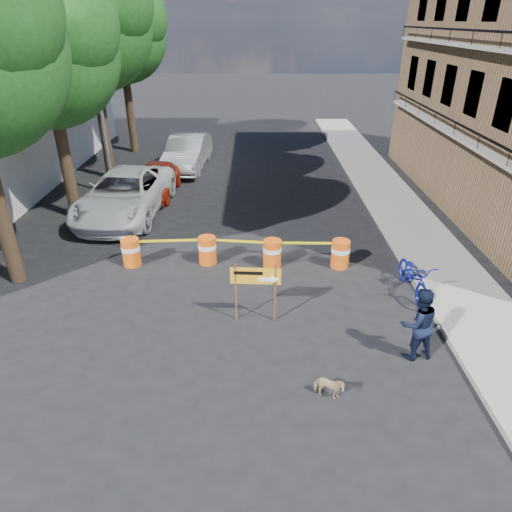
{
  "coord_description": "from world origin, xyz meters",
  "views": [
    {
      "loc": [
        0.33,
        -9.88,
        7.0
      ],
      "look_at": [
        0.36,
        1.04,
        1.3
      ],
      "focal_mm": 32.0,
      "sensor_mm": 36.0,
      "label": 1
    }
  ],
  "objects_px": {
    "sedan_red": "(156,180)",
    "suv_white": "(125,194)",
    "pedestrian": "(418,324)",
    "sedan_silver": "(187,152)",
    "detour_sign": "(261,281)",
    "barrel_mid_right": "(272,253)",
    "dog": "(329,387)",
    "barrel_mid_left": "(207,250)",
    "bicycle": "(417,261)",
    "barrel_far_right": "(340,253)",
    "barrel_far_left": "(131,252)"
  },
  "relations": [
    {
      "from": "barrel_mid_right",
      "to": "bicycle",
      "type": "xyz_separation_m",
      "value": [
        3.93,
        -1.64,
        0.59
      ]
    },
    {
      "from": "barrel_mid_left",
      "to": "pedestrian",
      "type": "distance_m",
      "value": 6.93
    },
    {
      "from": "detour_sign",
      "to": "pedestrian",
      "type": "xyz_separation_m",
      "value": [
        3.51,
        -1.43,
        -0.28
      ]
    },
    {
      "from": "barrel_far_left",
      "to": "sedan_red",
      "type": "relative_size",
      "value": 0.22
    },
    {
      "from": "barrel_far_left",
      "to": "barrel_mid_left",
      "type": "bearing_deg",
      "value": 3.17
    },
    {
      "from": "bicycle",
      "to": "dog",
      "type": "bearing_deg",
      "value": -129.13
    },
    {
      "from": "bicycle",
      "to": "dog",
      "type": "relative_size",
      "value": 3.25
    },
    {
      "from": "barrel_mid_right",
      "to": "sedan_red",
      "type": "distance_m",
      "value": 8.26
    },
    {
      "from": "barrel_mid_right",
      "to": "sedan_silver",
      "type": "distance_m",
      "value": 11.45
    },
    {
      "from": "pedestrian",
      "to": "sedan_red",
      "type": "xyz_separation_m",
      "value": [
        -8.03,
        11.0,
        -0.2
      ]
    },
    {
      "from": "detour_sign",
      "to": "barrel_mid_right",
      "type": "bearing_deg",
      "value": 85.98
    },
    {
      "from": "pedestrian",
      "to": "sedan_silver",
      "type": "xyz_separation_m",
      "value": [
        -7.17,
        15.06,
        -0.06
      ]
    },
    {
      "from": "barrel_far_left",
      "to": "detour_sign",
      "type": "xyz_separation_m",
      "value": [
        4.07,
        -3.02,
        0.71
      ]
    },
    {
      "from": "pedestrian",
      "to": "detour_sign",
      "type": "bearing_deg",
      "value": -32.29
    },
    {
      "from": "barrel_mid_right",
      "to": "barrel_far_right",
      "type": "relative_size",
      "value": 1.0
    },
    {
      "from": "barrel_far_left",
      "to": "dog",
      "type": "xyz_separation_m",
      "value": [
        5.43,
        -5.78,
        -0.19
      ]
    },
    {
      "from": "barrel_far_right",
      "to": "barrel_mid_left",
      "type": "bearing_deg",
      "value": 176.34
    },
    {
      "from": "barrel_far_left",
      "to": "sedan_red",
      "type": "xyz_separation_m",
      "value": [
        -0.45,
        6.55,
        0.22
      ]
    },
    {
      "from": "barrel_mid_right",
      "to": "sedan_red",
      "type": "xyz_separation_m",
      "value": [
        -4.9,
        6.65,
        0.22
      ]
    },
    {
      "from": "bicycle",
      "to": "sedan_red",
      "type": "bearing_deg",
      "value": 133.89
    },
    {
      "from": "detour_sign",
      "to": "bicycle",
      "type": "relative_size",
      "value": 0.77
    },
    {
      "from": "sedan_red",
      "to": "suv_white",
      "type": "bearing_deg",
      "value": -105.8
    },
    {
      "from": "bicycle",
      "to": "barrel_far_left",
      "type": "bearing_deg",
      "value": 165.34
    },
    {
      "from": "barrel_far_left",
      "to": "pedestrian",
      "type": "xyz_separation_m",
      "value": [
        7.58,
        -4.45,
        0.43
      ]
    },
    {
      "from": "detour_sign",
      "to": "dog",
      "type": "relative_size",
      "value": 2.49
    },
    {
      "from": "barrel_far_left",
      "to": "sedan_silver",
      "type": "distance_m",
      "value": 10.63
    },
    {
      "from": "barrel_mid_right",
      "to": "detour_sign",
      "type": "xyz_separation_m",
      "value": [
        -0.38,
        -2.93,
        0.71
      ]
    },
    {
      "from": "barrel_mid_left",
      "to": "barrel_mid_right",
      "type": "height_order",
      "value": "same"
    },
    {
      "from": "dog",
      "to": "detour_sign",
      "type": "bearing_deg",
      "value": 46.29
    },
    {
      "from": "dog",
      "to": "bicycle",
      "type": "bearing_deg",
      "value": -16.09
    },
    {
      "from": "barrel_mid_left",
      "to": "barrel_mid_right",
      "type": "bearing_deg",
      "value": -6.36
    },
    {
      "from": "pedestrian",
      "to": "bicycle",
      "type": "distance_m",
      "value": 2.83
    },
    {
      "from": "barrel_far_right",
      "to": "sedan_silver",
      "type": "xyz_separation_m",
      "value": [
        -6.17,
        10.75,
        0.37
      ]
    },
    {
      "from": "sedan_silver",
      "to": "detour_sign",
      "type": "bearing_deg",
      "value": -70.49
    },
    {
      "from": "dog",
      "to": "suv_white",
      "type": "height_order",
      "value": "suv_white"
    },
    {
      "from": "barrel_mid_right",
      "to": "pedestrian",
      "type": "distance_m",
      "value": 5.38
    },
    {
      "from": "barrel_far_right",
      "to": "bicycle",
      "type": "xyz_separation_m",
      "value": [
        1.8,
        -1.61,
        0.59
      ]
    },
    {
      "from": "dog",
      "to": "sedan_silver",
      "type": "height_order",
      "value": "sedan_silver"
    },
    {
      "from": "sedan_silver",
      "to": "barrel_mid_right",
      "type": "bearing_deg",
      "value": -64.84
    },
    {
      "from": "barrel_mid_left",
      "to": "dog",
      "type": "relative_size",
      "value": 1.37
    },
    {
      "from": "bicycle",
      "to": "dog",
      "type": "distance_m",
      "value": 5.07
    },
    {
      "from": "barrel_far_left",
      "to": "barrel_mid_right",
      "type": "height_order",
      "value": "same"
    },
    {
      "from": "barrel_mid_left",
      "to": "barrel_far_right",
      "type": "xyz_separation_m",
      "value": [
        4.19,
        -0.27,
        0.0
      ]
    },
    {
      "from": "detour_sign",
      "to": "sedan_red",
      "type": "height_order",
      "value": "detour_sign"
    },
    {
      "from": "detour_sign",
      "to": "suv_white",
      "type": "height_order",
      "value": "suv_white"
    },
    {
      "from": "barrel_mid_right",
      "to": "barrel_mid_left",
      "type": "bearing_deg",
      "value": 173.64
    },
    {
      "from": "barrel_far_left",
      "to": "suv_white",
      "type": "height_order",
      "value": "suv_white"
    },
    {
      "from": "dog",
      "to": "sedan_red",
      "type": "distance_m",
      "value": 13.66
    },
    {
      "from": "pedestrian",
      "to": "sedan_red",
      "type": "distance_m",
      "value": 13.62
    },
    {
      "from": "barrel_far_left",
      "to": "sedan_silver",
      "type": "relative_size",
      "value": 0.18
    }
  ]
}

